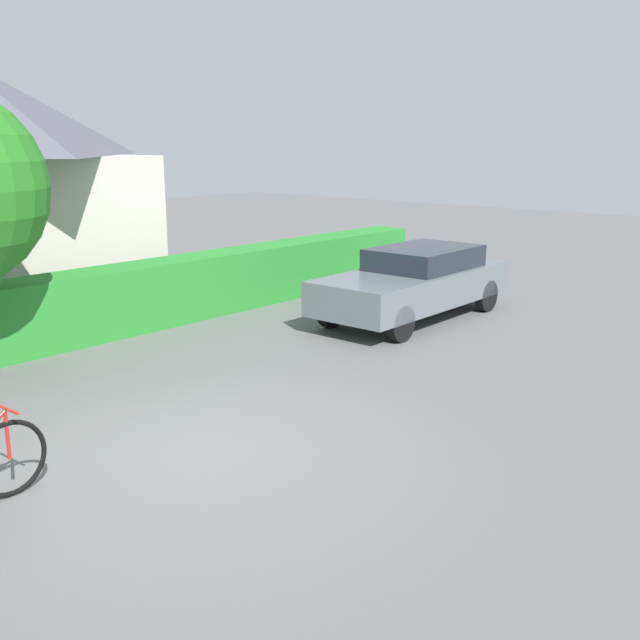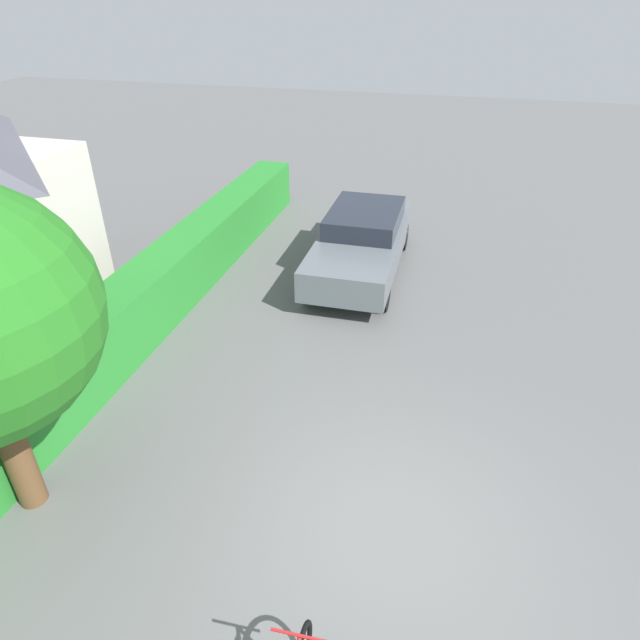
# 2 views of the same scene
# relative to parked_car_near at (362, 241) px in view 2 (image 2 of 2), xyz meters

# --- Properties ---
(ground_plane) EXTENTS (60.00, 60.00, 0.00)m
(ground_plane) POSITION_rel_parked_car_near_xyz_m (-6.76, -1.71, -0.73)
(ground_plane) COLOR #595959
(hedge_row) EXTENTS (21.32, 0.90, 1.18)m
(hedge_row) POSITION_rel_parked_car_near_xyz_m (-6.76, 3.37, -0.14)
(hedge_row) COLOR #257B29
(hedge_row) RESTS_ON ground
(parked_car_near) EXTENTS (4.48, 1.76, 1.36)m
(parked_car_near) POSITION_rel_parked_car_near_xyz_m (0.00, 0.00, 0.00)
(parked_car_near) COLOR slate
(parked_car_near) RESTS_ON ground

